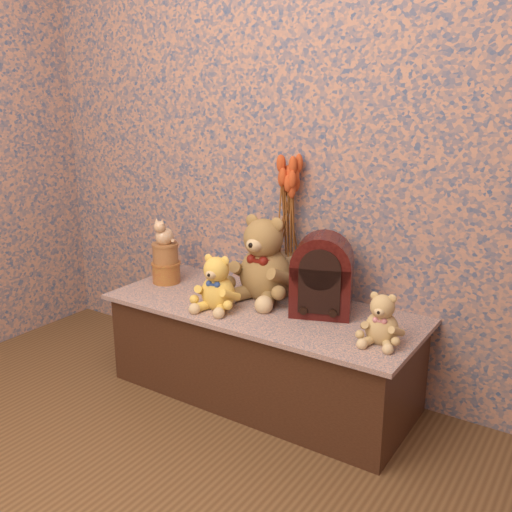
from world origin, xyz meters
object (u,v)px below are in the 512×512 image
at_px(ceramic_vase, 286,274).
at_px(biscuit_tin_lower, 166,273).
at_px(teddy_large, 265,254).
at_px(teddy_medium, 218,279).
at_px(cat_figurine, 164,231).
at_px(cathedral_radio, 322,274).
at_px(teddy_small, 383,316).

xyz_separation_m(ceramic_vase, biscuit_tin_lower, (-0.57, -0.19, -0.04)).
relative_size(teddy_large, teddy_medium, 1.59).
bearing_deg(cat_figurine, biscuit_tin_lower, 0.00).
relative_size(teddy_medium, cathedral_radio, 0.74).
height_order(teddy_medium, cat_figurine, cat_figurine).
xyz_separation_m(teddy_large, teddy_medium, (-0.10, -0.23, -0.08)).
bearing_deg(teddy_medium, cathedral_radio, 16.13).
height_order(teddy_large, teddy_small, teddy_large).
xyz_separation_m(teddy_medium, biscuit_tin_lower, (-0.42, 0.13, -0.08)).
height_order(ceramic_vase, cat_figurine, cat_figurine).
relative_size(cathedral_radio, cat_figurine, 2.59).
relative_size(teddy_large, teddy_small, 1.94).
height_order(teddy_small, biscuit_tin_lower, teddy_small).
relative_size(teddy_small, cat_figurine, 1.58).
bearing_deg(biscuit_tin_lower, teddy_small, -4.12).
distance_m(teddy_medium, biscuit_tin_lower, 0.45).
distance_m(teddy_large, ceramic_vase, 0.16).
bearing_deg(teddy_small, ceramic_vase, 148.24).
xyz_separation_m(teddy_large, cathedral_radio, (0.31, -0.04, -0.03)).
bearing_deg(teddy_small, biscuit_tin_lower, 169.62).
relative_size(teddy_large, cat_figurine, 3.07).
bearing_deg(ceramic_vase, teddy_large, -118.61).
relative_size(teddy_large, ceramic_vase, 2.20).
height_order(cathedral_radio, ceramic_vase, cathedral_radio).
bearing_deg(cathedral_radio, teddy_small, -43.29).
bearing_deg(biscuit_tin_lower, ceramic_vase, 18.60).
bearing_deg(cathedral_radio, teddy_large, 151.77).
bearing_deg(teddy_medium, teddy_large, 58.33).
xyz_separation_m(biscuit_tin_lower, cat_figurine, (0.00, 0.00, 0.21)).
bearing_deg(teddy_small, teddy_large, 158.05).
height_order(teddy_medium, cathedral_radio, cathedral_radio).
xyz_separation_m(teddy_large, biscuit_tin_lower, (-0.51, -0.09, -0.15)).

